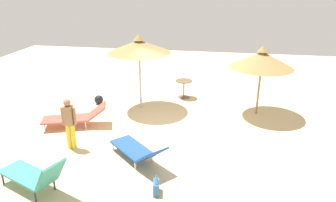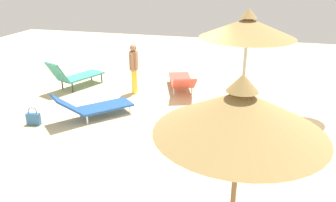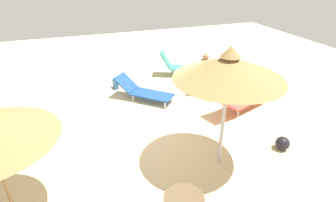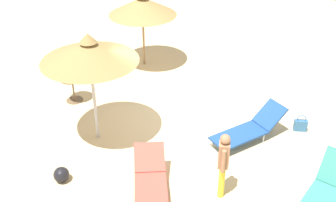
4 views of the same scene
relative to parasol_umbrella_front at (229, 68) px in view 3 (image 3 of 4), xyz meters
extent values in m
cube|color=beige|center=(1.77, 1.34, -2.42)|extent=(24.00, 24.00, 0.10)
cylinder|color=#B2B2B7|center=(0.00, 0.00, -1.15)|extent=(0.08, 0.08, 2.44)
cone|color=#997A47|center=(0.00, 0.00, 0.00)|extent=(2.27, 2.27, 0.46)
cone|color=#997A47|center=(0.00, 0.00, 0.33)|extent=(0.41, 0.41, 0.22)
cylinder|color=olive|center=(-0.15, 4.31, -1.32)|extent=(0.07, 0.07, 2.11)
cube|color=teal|center=(5.25, -1.43, -2.03)|extent=(1.13, 1.58, 0.05)
cylinder|color=#2D2D33|center=(5.26, -2.09, -2.21)|extent=(0.04, 0.04, 0.31)
cylinder|color=#2D2D33|center=(4.77, -1.89, -2.21)|extent=(0.04, 0.04, 0.31)
cylinder|color=#2D2D33|center=(5.72, -0.97, -2.21)|extent=(0.04, 0.04, 0.31)
cylinder|color=#2D2D33|center=(5.24, -0.77, -2.21)|extent=(0.04, 0.04, 0.31)
cube|color=teal|center=(5.60, -0.58, -1.69)|extent=(0.74, 0.63, 0.66)
cube|color=#1E478C|center=(3.48, 0.63, -2.11)|extent=(1.43, 1.47, 0.05)
cylinder|color=silver|center=(3.27, 0.01, -2.25)|extent=(0.04, 0.04, 0.23)
cylinder|color=silver|center=(2.88, 0.37, -2.25)|extent=(0.04, 0.04, 0.23)
cylinder|color=silver|center=(4.08, 0.88, -2.25)|extent=(0.04, 0.04, 0.23)
cylinder|color=silver|center=(3.69, 1.24, -2.25)|extent=(0.04, 0.04, 0.23)
cube|color=#1E478C|center=(4.16, 1.36, -1.85)|extent=(0.88, 0.88, 0.51)
cube|color=#CC4C3F|center=(2.05, -2.04, -2.07)|extent=(1.13, 1.67, 0.05)
cylinder|color=silver|center=(2.52, -2.55, -2.23)|extent=(0.04, 0.04, 0.27)
cylinder|color=silver|center=(1.99, -2.73, -2.23)|extent=(0.04, 0.04, 0.27)
cylinder|color=silver|center=(2.10, -1.34, -2.23)|extent=(0.04, 0.04, 0.27)
cylinder|color=silver|center=(1.57, -1.52, -2.23)|extent=(0.04, 0.04, 0.27)
cube|color=#CC4C3F|center=(1.71, -1.06, -1.85)|extent=(0.82, 0.76, 0.43)
cylinder|color=yellow|center=(3.33, -1.16, -1.99)|extent=(0.13, 0.13, 0.76)
cylinder|color=yellow|center=(3.34, -1.30, -1.99)|extent=(0.13, 0.13, 0.76)
cube|color=#A57554|center=(3.34, -1.23, -1.32)|extent=(0.25, 0.26, 0.57)
sphere|color=#A57554|center=(3.34, -1.23, -0.93)|extent=(0.21, 0.21, 0.21)
cylinder|color=#A57554|center=(3.32, -1.06, -1.35)|extent=(0.09, 0.09, 0.53)
cylinder|color=#A57554|center=(3.35, -1.40, -1.35)|extent=(0.09, 0.09, 0.53)
cube|color=#336699|center=(4.97, 1.62, -2.22)|extent=(0.35, 0.19, 0.31)
torus|color=#336699|center=(4.97, 1.62, -2.01)|extent=(0.24, 0.06, 0.24)
cylinder|color=brown|center=(-1.37, 1.48, -1.64)|extent=(0.69, 0.69, 0.02)
sphere|color=black|center=(-0.11, -1.74, -2.20)|extent=(0.35, 0.35, 0.35)
camera|label=1|loc=(10.90, 2.91, 2.31)|focal=33.87mm
camera|label=2|loc=(-0.29, 8.26, 1.32)|focal=36.60mm
camera|label=3|loc=(-4.26, 2.78, 1.85)|focal=28.37mm
camera|label=4|loc=(3.96, -7.84, 3.91)|focal=44.47mm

